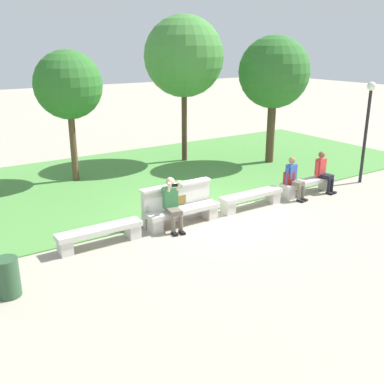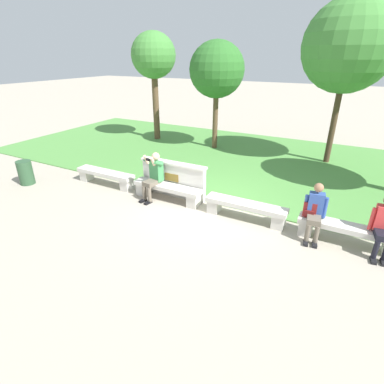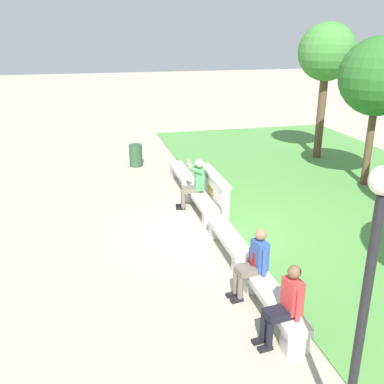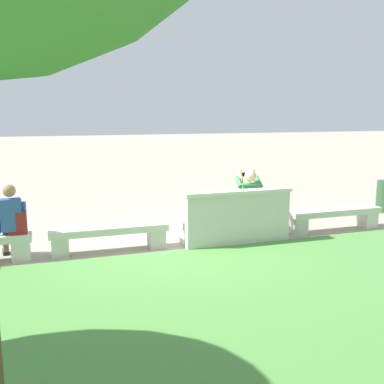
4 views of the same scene
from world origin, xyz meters
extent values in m
plane|color=#A89E8C|center=(0.00, 0.00, 0.00)|extent=(80.00, 80.00, 0.00)
cube|color=#518E42|center=(0.00, 4.38, 0.01)|extent=(20.83, 8.00, 0.03)
cube|color=beige|center=(-3.41, 0.00, 0.39)|extent=(2.02, 0.40, 0.12)
cube|color=beige|center=(-4.24, 0.00, 0.17)|extent=(0.28, 0.34, 0.33)
cube|color=beige|center=(-2.58, 0.00, 0.17)|extent=(0.28, 0.34, 0.33)
cube|color=beige|center=(-1.14, 0.00, 0.39)|extent=(2.02, 0.40, 0.12)
cube|color=beige|center=(-1.97, 0.00, 0.17)|extent=(0.28, 0.34, 0.33)
cube|color=beige|center=(-0.31, 0.00, 0.17)|extent=(0.28, 0.34, 0.33)
cube|color=beige|center=(1.14, 0.00, 0.39)|extent=(2.02, 0.40, 0.12)
cube|color=beige|center=(0.31, 0.00, 0.17)|extent=(0.28, 0.34, 0.33)
cube|color=beige|center=(1.97, 0.00, 0.17)|extent=(0.28, 0.34, 0.33)
cube|color=beige|center=(3.41, 0.00, 0.39)|extent=(2.02, 0.40, 0.12)
cube|color=beige|center=(2.58, 0.00, 0.17)|extent=(0.28, 0.34, 0.33)
cube|color=beige|center=(-1.14, 0.34, 0.47)|extent=(1.97, 0.18, 0.95)
cube|color=silver|center=(-1.14, 0.34, 0.98)|extent=(2.03, 0.24, 0.06)
cube|color=brown|center=(-1.14, 0.24, 0.59)|extent=(0.44, 0.02, 0.22)
cube|color=black|center=(-1.67, -0.43, 0.03)|extent=(0.14, 0.25, 0.06)
cylinder|color=#6B6051|center=(-1.66, -0.36, 0.24)|extent=(0.11, 0.11, 0.42)
cube|color=black|center=(-1.48, -0.46, 0.03)|extent=(0.14, 0.25, 0.06)
cylinder|color=#6B6051|center=(-1.47, -0.39, 0.24)|extent=(0.11, 0.11, 0.42)
cube|color=#6B6051|center=(-1.53, -0.19, 0.51)|extent=(0.36, 0.46, 0.12)
cube|color=#3D894C|center=(-1.50, 0.04, 0.79)|extent=(0.37, 0.27, 0.56)
sphere|color=beige|center=(-1.50, 0.04, 1.21)|extent=(0.22, 0.22, 0.22)
cylinder|color=#3D894C|center=(-1.70, -0.03, 1.08)|extent=(0.14, 0.32, 0.21)
cylinder|color=beige|center=(-1.66, -0.18, 1.16)|extent=(0.13, 0.20, 0.27)
cylinder|color=#3D894C|center=(-1.33, -0.09, 1.08)|extent=(0.14, 0.32, 0.21)
cylinder|color=beige|center=(-1.41, -0.22, 1.16)|extent=(0.09, 0.19, 0.27)
cube|color=black|center=(-1.55, -0.26, 1.20)|extent=(0.15, 0.04, 0.08)
cube|color=black|center=(2.67, -0.43, 0.03)|extent=(0.13, 0.23, 0.06)
cylinder|color=#6B6051|center=(2.66, -0.37, 0.24)|extent=(0.10, 0.10, 0.42)
cube|color=black|center=(2.84, -0.40, 0.03)|extent=(0.13, 0.23, 0.06)
cylinder|color=#6B6051|center=(2.84, -0.34, 0.24)|extent=(0.10, 0.10, 0.42)
cube|color=#6B6051|center=(2.72, -0.18, 0.51)|extent=(0.34, 0.44, 0.12)
cube|color=#33519E|center=(2.69, 0.04, 0.77)|extent=(0.35, 0.24, 0.52)
sphere|color=#9E7051|center=(2.69, 0.04, 1.16)|extent=(0.20, 0.20, 0.20)
cylinder|color=#33519E|center=(2.49, -0.01, 0.72)|extent=(0.08, 0.08, 0.48)
cylinder|color=#33519E|center=(2.89, 0.05, 0.72)|extent=(0.08, 0.08, 0.48)
cube|color=black|center=(3.95, -0.43, 0.03)|extent=(0.13, 0.23, 0.06)
cylinder|color=black|center=(3.94, -0.37, 0.24)|extent=(0.10, 0.10, 0.42)
cube|color=black|center=(4.12, -0.40, 0.03)|extent=(0.13, 0.23, 0.06)
cube|color=black|center=(4.00, -0.18, 0.51)|extent=(0.33, 0.43, 0.12)
cube|color=#D83838|center=(3.97, 0.04, 0.77)|extent=(0.34, 0.24, 0.52)
cylinder|color=#D83838|center=(3.78, -0.01, 0.72)|extent=(0.08, 0.08, 0.48)
cube|color=maroon|center=(2.60, 0.03, 0.63)|extent=(0.28, 0.20, 0.36)
cube|color=maroon|center=(2.60, -0.08, 0.56)|extent=(0.20, 0.06, 0.16)
torus|color=black|center=(2.60, 0.03, 0.83)|extent=(0.10, 0.02, 0.10)
cylinder|color=#4C3826|center=(2.44, 5.56, 1.54)|extent=(0.21, 0.21, 3.09)
sphere|color=#428438|center=(2.44, 5.56, 3.98)|extent=(2.97, 2.97, 2.97)
cylinder|color=brown|center=(-5.14, 5.39, 1.56)|extent=(0.28, 0.28, 3.11)
sphere|color=#428438|center=(-5.14, 5.39, 3.69)|extent=(1.94, 1.94, 1.94)
cylinder|color=brown|center=(-2.09, 5.31, 1.27)|extent=(0.21, 0.21, 2.53)
sphere|color=#2D6B28|center=(-2.09, 5.31, 3.18)|extent=(2.18, 2.18, 2.18)
cylinder|color=#2D5133|center=(-5.66, -1.11, 0.38)|extent=(0.44, 0.44, 0.75)
camera|label=1|loc=(-6.86, -9.05, 4.44)|focal=42.00mm
camera|label=2|loc=(3.05, -6.35, 3.74)|focal=28.00mm
camera|label=3|loc=(9.11, -2.71, 4.45)|focal=42.00mm
camera|label=4|loc=(2.10, 7.57, 2.38)|focal=42.00mm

